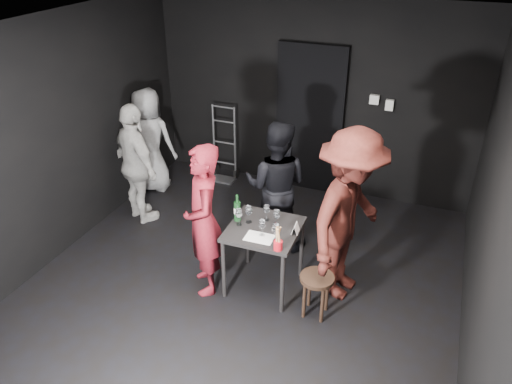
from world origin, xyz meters
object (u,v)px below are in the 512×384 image
at_px(woman_black, 276,182).
at_px(wine_bottle, 237,210).
at_px(bystander_cream, 136,161).
at_px(breadstick_cup, 278,239).
at_px(stool, 317,284).
at_px(tasting_table, 264,236).
at_px(server_red, 203,214).
at_px(hand_truck, 224,165).
at_px(bystander_grey, 149,140).
at_px(man_maroon, 351,197).

height_order(woman_black, wine_bottle, woman_black).
relative_size(bystander_cream, breadstick_cup, 6.27).
bearing_deg(stool, wine_bottle, 165.07).
relative_size(tasting_table, server_red, 0.41).
height_order(hand_truck, woman_black, woman_black).
bearing_deg(tasting_table, bystander_grey, 147.08).
height_order(bystander_grey, breadstick_cup, bystander_grey).
xyz_separation_m(bystander_cream, wine_bottle, (1.68, -0.66, 0.03)).
relative_size(hand_truck, man_maroon, 0.50).
bearing_deg(woman_black, bystander_cream, -2.48).
xyz_separation_m(woman_black, wine_bottle, (-0.15, -0.79, 0.03)).
xyz_separation_m(bystander_cream, bystander_grey, (-0.32, 0.80, -0.08)).
relative_size(woman_black, wine_bottle, 5.51).
bearing_deg(breadstick_cup, wine_bottle, 149.22).
distance_m(tasting_table, server_red, 0.67).
distance_m(hand_truck, wine_bottle, 2.50).
bearing_deg(wine_bottle, bystander_cream, 158.54).
relative_size(man_maroon, wine_bottle, 7.61).
distance_m(stool, man_maroon, 0.92).
bearing_deg(tasting_table, woman_black, 101.05).
height_order(man_maroon, bystander_grey, man_maroon).
distance_m(bystander_grey, wine_bottle, 2.47).
bearing_deg(bystander_grey, hand_truck, -146.92).
xyz_separation_m(woman_black, bystander_cream, (-1.83, -0.13, 0.01)).
bearing_deg(stool, woman_black, 127.54).
height_order(hand_truck, bystander_cream, bystander_cream).
relative_size(woman_black, bystander_cream, 0.99).
relative_size(server_red, breadstick_cup, 6.86).
distance_m(tasting_table, bystander_grey, 2.75).
relative_size(stool, server_red, 0.26).
relative_size(tasting_table, wine_bottle, 2.48).
height_order(tasting_table, breadstick_cup, breadstick_cup).
xyz_separation_m(bystander_grey, wine_bottle, (1.99, -1.46, 0.11)).
xyz_separation_m(server_red, bystander_cream, (-1.42, 0.92, -0.08)).
bearing_deg(hand_truck, bystander_grey, -141.71).
relative_size(hand_truck, tasting_table, 1.53).
bearing_deg(wine_bottle, hand_truck, 118.58).
xyz_separation_m(man_maroon, bystander_cream, (-2.80, 0.45, -0.31)).
bearing_deg(breadstick_cup, bystander_cream, 156.04).
bearing_deg(server_red, bystander_grey, -168.99).
bearing_deg(tasting_table, man_maroon, 16.74).
distance_m(man_maroon, breadstick_cup, 0.83).
xyz_separation_m(man_maroon, breadstick_cup, (-0.55, -0.55, -0.28)).
bearing_deg(wine_bottle, breadstick_cup, -30.78).
bearing_deg(hand_truck, bystander_cream, -109.78).
xyz_separation_m(wine_bottle, breadstick_cup, (0.57, -0.34, 0.00)).
height_order(bystander_cream, breadstick_cup, bystander_cream).
height_order(woman_black, man_maroon, man_maroon).
relative_size(hand_truck, wine_bottle, 3.80).
relative_size(hand_truck, breadstick_cup, 4.29).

